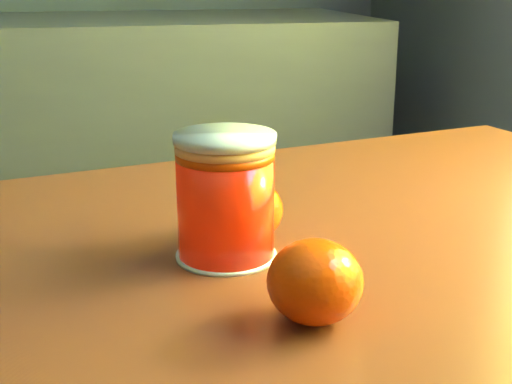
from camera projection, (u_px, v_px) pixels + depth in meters
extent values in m
cube|color=brown|center=(313.00, 281.00, 0.62)|extent=(1.16, 0.92, 0.04)
cylinder|color=#573015|center=(459.00, 378.00, 1.18)|extent=(0.05, 0.05, 0.74)
cylinder|color=red|center=(226.00, 205.00, 0.61)|extent=(0.08, 0.08, 0.10)
cylinder|color=#F5AB64|center=(225.00, 147.00, 0.59)|extent=(0.08, 0.08, 0.01)
cylinder|color=silver|center=(225.00, 139.00, 0.59)|extent=(0.09, 0.09, 0.01)
ellipsoid|color=#F14004|center=(315.00, 282.00, 0.50)|extent=(0.08, 0.08, 0.06)
ellipsoid|color=#F14004|center=(248.00, 210.00, 0.65)|extent=(0.08, 0.08, 0.06)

